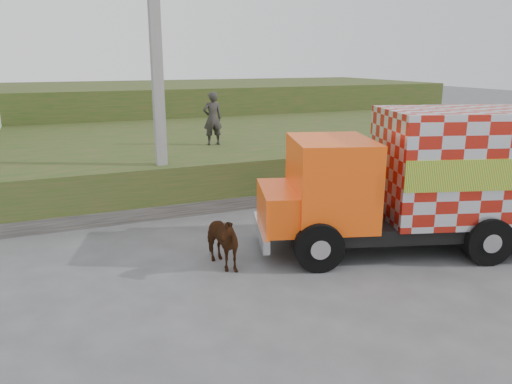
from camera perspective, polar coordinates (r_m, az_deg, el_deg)
name	(u,v)px	position (r m, az deg, el deg)	size (l,w,h in m)	color
ground	(251,263)	(11.57, -0.54, -8.13)	(120.00, 120.00, 0.00)	#474749
embankment	(158,156)	(20.61, -11.09, 4.11)	(40.00, 12.00, 1.50)	#244517
embankment_far	(117,110)	(32.25, -15.61, 9.04)	(40.00, 12.00, 3.00)	#244517
retaining_strip	(133,214)	(14.85, -13.92, -2.46)	(16.00, 0.50, 0.40)	#595651
utility_pole	(157,76)	(14.77, -11.22, 12.91)	(1.20, 0.30, 8.00)	gray
cargo_truck	(436,178)	(12.77, 19.84, 1.47)	(8.00, 4.52, 3.40)	black
cow	(218,240)	(11.18, -4.31, -5.51)	(0.68, 1.50, 1.27)	black
pedestrian	(213,118)	(18.23, -4.99, 8.37)	(0.70, 0.46, 1.91)	#282524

